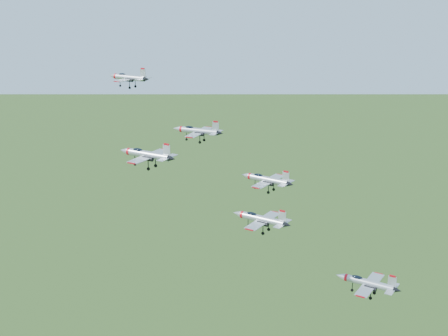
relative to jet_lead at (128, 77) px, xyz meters
The scene contains 6 objects.
jet_lead is the anchor object (origin of this frame).
jet_left_high 24.39m from the jet_lead, 11.23° to the right, with size 11.90×9.95×3.18m.
jet_right_high 38.53m from the jet_lead, 45.46° to the right, with size 12.32×10.15×3.30m.
jet_left_low 41.49m from the jet_lead, ahead, with size 12.67×10.43×3.39m.
jet_right_low 56.32m from the jet_lead, 25.97° to the right, with size 11.38×9.35×3.05m.
jet_trail 72.33m from the jet_lead, 12.59° to the right, with size 11.95×9.81×3.21m.
Camera 1 is at (67.10, -103.38, 182.05)m, focal length 50.00 mm.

